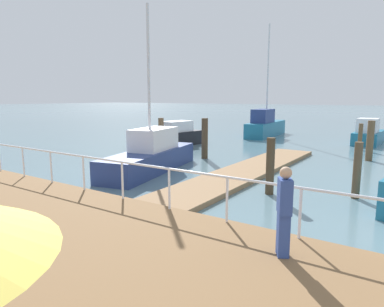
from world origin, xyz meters
name	(u,v)px	position (x,y,z in m)	size (l,w,h in m)	color
ground_plane	(13,157)	(0.00, 20.00, 0.00)	(300.00, 300.00, 0.00)	slate
floating_dock	(245,172)	(3.26, 7.72, 0.09)	(13.52, 2.00, 0.18)	#93704C
boardwalk_railing	(66,160)	(-3.15, 10.94, 1.24)	(0.06, 28.18, 1.08)	white
dock_piling_0	(360,137)	(13.47, 4.74, 0.82)	(0.25, 0.25, 1.64)	brown
dock_piling_1	(357,170)	(2.01, 3.22, 0.92)	(0.25, 0.25, 1.83)	brown
dock_piling_2	(370,141)	(9.73, 3.76, 1.03)	(0.34, 0.34, 2.06)	brown
dock_piling_3	(270,166)	(0.94, 5.71, 0.96)	(0.28, 0.28, 1.91)	#473826
dock_piling_4	(205,138)	(5.54, 11.14, 1.07)	(0.34, 0.34, 2.14)	#473826
dock_piling_5	(161,138)	(4.27, 13.06, 1.08)	(0.29, 0.29, 2.16)	brown
moored_boat_0	(172,137)	(8.32, 15.39, 0.65)	(5.04, 2.07, 1.66)	black
moored_boat_1	(368,135)	(16.89, 4.69, 0.66)	(4.48, 1.65, 1.82)	#1E6B8C
moored_boat_3	(151,155)	(1.57, 11.45, 0.72)	(6.45, 2.90, 7.05)	navy
moored_boat_5	(265,126)	(17.45, 12.54, 0.89)	(6.59, 2.06, 9.10)	#1E6B8C
pedestrian_0	(284,211)	(-4.08, 3.52, 1.24)	(0.42, 0.37, 1.63)	#334C99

